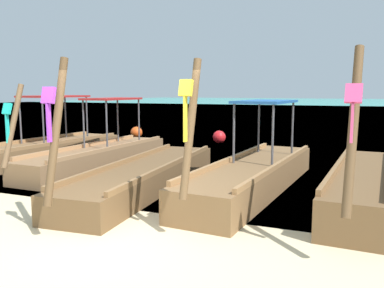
{
  "coord_description": "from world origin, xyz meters",
  "views": [
    {
      "loc": [
        3.42,
        -4.73,
        2.19
      ],
      "look_at": [
        0.0,
        3.55,
        1.01
      ],
      "focal_mm": 37.78,
      "sensor_mm": 36.0,
      "label": 1
    }
  ],
  "objects_px": {
    "longtail_boat_turquoise_ribbon": "(99,155)",
    "longtail_boat_violet_ribbon": "(147,176)",
    "longtail_boat_red_ribbon": "(37,151)",
    "mooring_buoy_far": "(136,133)",
    "mooring_buoy_near": "(219,137)",
    "longtail_boat_pink_ribbon": "(361,185)",
    "longtail_boat_yellow_ribbon": "(254,174)"
  },
  "relations": [
    {
      "from": "longtail_boat_violet_ribbon",
      "to": "longtail_boat_yellow_ribbon",
      "type": "bearing_deg",
      "value": 17.48
    },
    {
      "from": "longtail_boat_turquoise_ribbon",
      "to": "longtail_boat_pink_ribbon",
      "type": "xyz_separation_m",
      "value": [
        6.97,
        -1.12,
        -0.0
      ]
    },
    {
      "from": "longtail_boat_violet_ribbon",
      "to": "mooring_buoy_near",
      "type": "distance_m",
      "value": 8.07
    },
    {
      "from": "longtail_boat_turquoise_ribbon",
      "to": "longtail_boat_red_ribbon",
      "type": "bearing_deg",
      "value": 178.86
    },
    {
      "from": "longtail_boat_violet_ribbon",
      "to": "longtail_boat_yellow_ribbon",
      "type": "height_order",
      "value": "longtail_boat_violet_ribbon"
    },
    {
      "from": "longtail_boat_pink_ribbon",
      "to": "mooring_buoy_far",
      "type": "distance_m",
      "value": 12.34
    },
    {
      "from": "mooring_buoy_far",
      "to": "mooring_buoy_near",
      "type": "bearing_deg",
      "value": -3.96
    },
    {
      "from": "longtail_boat_yellow_ribbon",
      "to": "mooring_buoy_far",
      "type": "relative_size",
      "value": 11.8
    },
    {
      "from": "longtail_boat_red_ribbon",
      "to": "longtail_boat_pink_ribbon",
      "type": "distance_m",
      "value": 9.37
    },
    {
      "from": "longtail_boat_turquoise_ribbon",
      "to": "longtail_boat_violet_ribbon",
      "type": "bearing_deg",
      "value": -34.03
    },
    {
      "from": "longtail_boat_red_ribbon",
      "to": "longtail_boat_yellow_ribbon",
      "type": "relative_size",
      "value": 1.05
    },
    {
      "from": "longtail_boat_violet_ribbon",
      "to": "longtail_boat_red_ribbon",
      "type": "bearing_deg",
      "value": 160.31
    },
    {
      "from": "longtail_boat_violet_ribbon",
      "to": "longtail_boat_yellow_ribbon",
      "type": "distance_m",
      "value": 2.42
    },
    {
      "from": "longtail_boat_red_ribbon",
      "to": "mooring_buoy_far",
      "type": "xyz_separation_m",
      "value": [
        -0.31,
        6.59,
        -0.07
      ]
    },
    {
      "from": "longtail_boat_red_ribbon",
      "to": "mooring_buoy_far",
      "type": "height_order",
      "value": "longtail_boat_red_ribbon"
    },
    {
      "from": "longtail_boat_yellow_ribbon",
      "to": "longtail_boat_pink_ribbon",
      "type": "xyz_separation_m",
      "value": [
        2.19,
        -0.18,
        -0.02
      ]
    },
    {
      "from": "longtail_boat_pink_ribbon",
      "to": "longtail_boat_yellow_ribbon",
      "type": "bearing_deg",
      "value": 175.36
    },
    {
      "from": "mooring_buoy_near",
      "to": "mooring_buoy_far",
      "type": "relative_size",
      "value": 0.99
    },
    {
      "from": "mooring_buoy_far",
      "to": "longtail_boat_violet_ribbon",
      "type": "bearing_deg",
      "value": -58.42
    },
    {
      "from": "longtail_boat_red_ribbon",
      "to": "mooring_buoy_near",
      "type": "xyz_separation_m",
      "value": [
        3.83,
        6.3,
        -0.07
      ]
    },
    {
      "from": "longtail_boat_pink_ribbon",
      "to": "mooring_buoy_near",
      "type": "relative_size",
      "value": 11.37
    },
    {
      "from": "longtail_boat_violet_ribbon",
      "to": "longtail_boat_yellow_ribbon",
      "type": "relative_size",
      "value": 1.03
    },
    {
      "from": "longtail_boat_pink_ribbon",
      "to": "mooring_buoy_near",
      "type": "bearing_deg",
      "value": 126.18
    },
    {
      "from": "longtail_boat_violet_ribbon",
      "to": "mooring_buoy_far",
      "type": "xyz_separation_m",
      "value": [
        -5.1,
        8.3,
        -0.0
      ]
    },
    {
      "from": "longtail_boat_turquoise_ribbon",
      "to": "mooring_buoy_far",
      "type": "height_order",
      "value": "longtail_boat_turquoise_ribbon"
    },
    {
      "from": "longtail_boat_turquoise_ribbon",
      "to": "mooring_buoy_far",
      "type": "xyz_separation_m",
      "value": [
        -2.63,
        6.63,
        -0.07
      ]
    },
    {
      "from": "longtail_boat_turquoise_ribbon",
      "to": "longtail_boat_violet_ribbon",
      "type": "height_order",
      "value": "longtail_boat_violet_ribbon"
    },
    {
      "from": "longtail_boat_pink_ribbon",
      "to": "mooring_buoy_near",
      "type": "xyz_separation_m",
      "value": [
        -5.46,
        7.47,
        -0.07
      ]
    },
    {
      "from": "longtail_boat_pink_ribbon",
      "to": "mooring_buoy_near",
      "type": "distance_m",
      "value": 9.25
    },
    {
      "from": "longtail_boat_red_ribbon",
      "to": "mooring_buoy_near",
      "type": "height_order",
      "value": "longtail_boat_red_ribbon"
    },
    {
      "from": "longtail_boat_turquoise_ribbon",
      "to": "longtail_boat_violet_ribbon",
      "type": "distance_m",
      "value": 2.99
    },
    {
      "from": "longtail_boat_turquoise_ribbon",
      "to": "mooring_buoy_far",
      "type": "bearing_deg",
      "value": 111.63
    }
  ]
}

